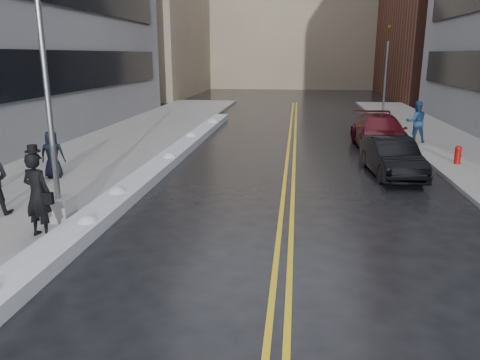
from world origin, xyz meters
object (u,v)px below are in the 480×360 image
(traffic_signal, at_px, (386,69))
(car_maroon, at_px, (380,132))
(fire_hydrant, at_px, (458,154))
(pedestrian_fedora, at_px, (38,195))
(car_black, at_px, (392,157))
(pedestrian_east, at_px, (416,122))
(lamppost, at_px, (51,129))
(pedestrian_c, at_px, (52,154))

(traffic_signal, bearing_deg, car_maroon, -100.35)
(fire_hydrant, distance_m, car_maroon, 4.24)
(pedestrian_fedora, relative_size, car_maroon, 0.37)
(traffic_signal, distance_m, pedestrian_fedora, 25.97)
(traffic_signal, distance_m, car_black, 16.04)
(fire_hydrant, relative_size, traffic_signal, 0.12)
(traffic_signal, bearing_deg, pedestrian_east, -90.21)
(car_black, bearing_deg, car_maroon, 80.66)
(lamppost, relative_size, fire_hydrant, 10.45)
(fire_hydrant, xyz_separation_m, car_black, (-2.82, -1.64, 0.15))
(fire_hydrant, bearing_deg, car_black, -149.78)
(traffic_signal, relative_size, pedestrian_fedora, 2.97)
(lamppost, relative_size, car_maroon, 1.41)
(pedestrian_fedora, xyz_separation_m, car_black, (9.38, 7.43, -0.46))
(pedestrian_c, relative_size, pedestrian_east, 0.83)
(fire_hydrant, distance_m, pedestrian_c, 15.14)
(pedestrian_fedora, xyz_separation_m, pedestrian_c, (-2.42, 5.16, -0.19))
(traffic_signal, bearing_deg, pedestrian_fedora, -116.89)
(traffic_signal, relative_size, pedestrian_east, 3.01)
(traffic_signal, relative_size, pedestrian_c, 3.64)
(pedestrian_fedora, bearing_deg, lamppost, -71.37)
(pedestrian_east, distance_m, car_black, 6.75)
(fire_hydrant, relative_size, pedestrian_c, 0.44)
(fire_hydrant, relative_size, car_maroon, 0.13)
(lamppost, bearing_deg, traffic_signal, 61.79)
(lamppost, bearing_deg, pedestrian_east, 47.18)
(fire_hydrant, height_order, car_maroon, car_maroon)
(lamppost, distance_m, traffic_signal, 24.98)
(lamppost, bearing_deg, car_black, 33.85)
(lamppost, distance_m, pedestrian_east, 17.36)
(lamppost, xyz_separation_m, car_black, (9.48, 6.36, -1.84))
(fire_hydrant, bearing_deg, lamppost, -146.96)
(pedestrian_east, bearing_deg, traffic_signal, -94.22)
(traffic_signal, distance_m, pedestrian_east, 9.57)
(lamppost, relative_size, car_black, 1.81)
(pedestrian_east, bearing_deg, lamppost, 43.18)
(pedestrian_fedora, relative_size, pedestrian_east, 1.01)
(fire_hydrant, xyz_separation_m, pedestrian_east, (-0.53, 4.70, 0.60))
(car_black, distance_m, car_maroon, 5.13)
(pedestrian_c, relative_size, car_black, 0.39)
(pedestrian_c, bearing_deg, fire_hydrant, -177.30)
(pedestrian_fedora, height_order, car_maroon, pedestrian_fedora)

